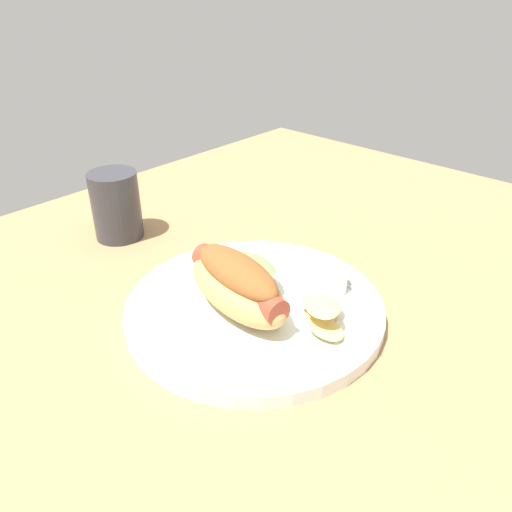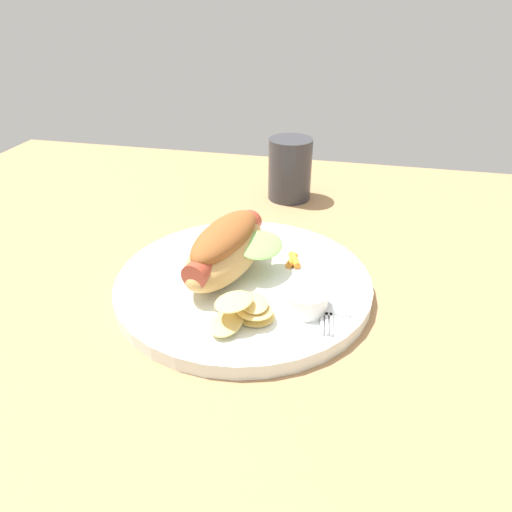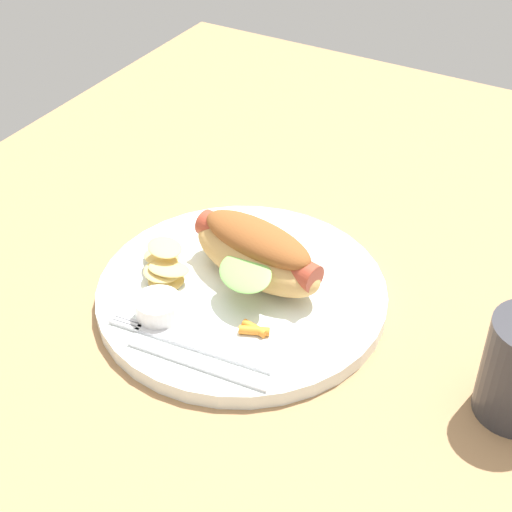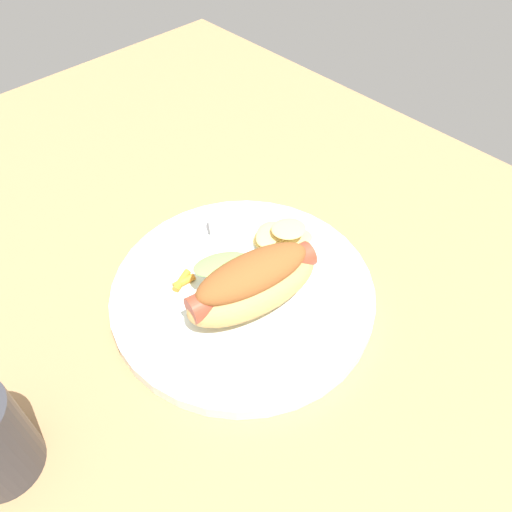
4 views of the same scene
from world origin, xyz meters
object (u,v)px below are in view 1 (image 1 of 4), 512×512
object	(u,v)px
drinking_cup	(116,205)
hot_dog	(238,283)
knife	(301,258)
fork	(302,267)
plate	(257,306)
sauce_ramekin	(328,281)
chips_pile	(323,312)
carrot_garnish	(256,268)

from	to	relation	value
drinking_cup	hot_dog	bearing A→B (deg)	-96.08
knife	drinking_cup	distance (cm)	27.20
fork	drinking_cup	size ratio (longest dim) A/B	1.75
plate	sauce_ramekin	xyz separation A→B (cm)	(7.10, -4.48, 1.92)
fork	drinking_cup	bearing A→B (deg)	-168.54
plate	hot_dog	distance (cm)	4.78
hot_dog	fork	distance (cm)	11.59
hot_dog	knife	size ratio (longest dim) A/B	1.15
drinking_cup	fork	bearing A→B (deg)	-72.51
hot_dog	chips_pile	world-z (taller)	hot_dog
hot_dog	carrot_garnish	world-z (taller)	hot_dog
hot_dog	sauce_ramekin	world-z (taller)	hot_dog
fork	knife	distance (cm)	2.20
drinking_cup	knife	bearing A→B (deg)	-68.24
fork	drinking_cup	world-z (taller)	drinking_cup
hot_dog	chips_pile	xyz separation A→B (cm)	(4.15, -8.13, -1.93)
hot_dog	carrot_garnish	xyz separation A→B (cm)	(7.02, 3.76, -2.81)
hot_dog	knife	world-z (taller)	hot_dog
plate	carrot_garnish	world-z (taller)	carrot_garnish
sauce_ramekin	knife	distance (cm)	7.25
hot_dog	fork	world-z (taller)	hot_dog
hot_dog	fork	size ratio (longest dim) A/B	0.94
knife	chips_pile	distance (cm)	12.98
hot_dog	plate	bearing A→B (deg)	89.46
hot_dog	drinking_cup	world-z (taller)	drinking_cup
plate	knife	xyz separation A→B (cm)	(10.30, 1.96, 0.98)
plate	knife	size ratio (longest dim) A/B	2.08
plate	carrot_garnish	xyz separation A→B (cm)	(4.47, 4.28, 1.20)
plate	drinking_cup	size ratio (longest dim) A/B	2.97
fork	carrot_garnish	size ratio (longest dim) A/B	5.79
plate	hot_dog	size ratio (longest dim) A/B	1.81
hot_dog	carrot_garnish	bearing A→B (deg)	129.17
sauce_ramekin	knife	bearing A→B (deg)	63.50
hot_dog	knife	bearing A→B (deg)	107.37
knife	carrot_garnish	size ratio (longest dim) A/B	4.73
sauce_ramekin	knife	xyz separation A→B (cm)	(3.21, 6.44, -0.94)
sauce_ramekin	hot_dog	bearing A→B (deg)	152.59
carrot_garnish	drinking_cup	distance (cm)	23.33
hot_dog	chips_pile	bearing A→B (deg)	38.03
drinking_cup	chips_pile	bearing A→B (deg)	-87.81
hot_dog	fork	bearing A→B (deg)	100.96
chips_pile	drinking_cup	bearing A→B (deg)	92.19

